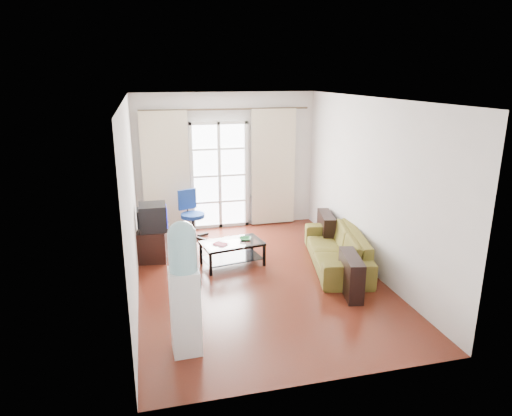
{
  "coord_description": "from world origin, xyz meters",
  "views": [
    {
      "loc": [
        -1.58,
        -6.29,
        3.03
      ],
      "look_at": [
        0.06,
        0.35,
        1.01
      ],
      "focal_mm": 32.0,
      "sensor_mm": 36.0,
      "label": 1
    }
  ],
  "objects_px": {
    "water_cooler": "(184,286)",
    "crt_tv": "(152,217)",
    "tv_stand": "(153,243)",
    "task_chair": "(192,224)",
    "sofa": "(337,249)",
    "coffee_table": "(232,250)"
  },
  "relations": [
    {
      "from": "water_cooler",
      "to": "crt_tv",
      "type": "bearing_deg",
      "value": 93.76
    },
    {
      "from": "crt_tv",
      "to": "tv_stand",
      "type": "bearing_deg",
      "value": 91.52
    },
    {
      "from": "tv_stand",
      "to": "task_chair",
      "type": "distance_m",
      "value": 1.1
    },
    {
      "from": "task_chair",
      "to": "sofa",
      "type": "bearing_deg",
      "value": -63.15
    },
    {
      "from": "tv_stand",
      "to": "task_chair",
      "type": "bearing_deg",
      "value": 55.33
    },
    {
      "from": "tv_stand",
      "to": "water_cooler",
      "type": "height_order",
      "value": "water_cooler"
    },
    {
      "from": "crt_tv",
      "to": "water_cooler",
      "type": "distance_m",
      "value": 2.87
    },
    {
      "from": "task_chair",
      "to": "water_cooler",
      "type": "distance_m",
      "value": 3.8
    },
    {
      "from": "tv_stand",
      "to": "task_chair",
      "type": "xyz_separation_m",
      "value": [
        0.75,
        0.8,
        0.01
      ]
    },
    {
      "from": "tv_stand",
      "to": "sofa",
      "type": "bearing_deg",
      "value": -11.78
    },
    {
      "from": "sofa",
      "to": "tv_stand",
      "type": "xyz_separation_m",
      "value": [
        -2.9,
        1.08,
        -0.03
      ]
    },
    {
      "from": "crt_tv",
      "to": "task_chair",
      "type": "xyz_separation_m",
      "value": [
        0.75,
        0.88,
        -0.47
      ]
    },
    {
      "from": "crt_tv",
      "to": "water_cooler",
      "type": "xyz_separation_m",
      "value": [
        0.28,
        -2.85,
        0.07
      ]
    },
    {
      "from": "task_chair",
      "to": "water_cooler",
      "type": "bearing_deg",
      "value": -119.23
    },
    {
      "from": "coffee_table",
      "to": "crt_tv",
      "type": "xyz_separation_m",
      "value": [
        -1.24,
        0.58,
        0.49
      ]
    },
    {
      "from": "coffee_table",
      "to": "task_chair",
      "type": "relative_size",
      "value": 1.15
    },
    {
      "from": "coffee_table",
      "to": "water_cooler",
      "type": "bearing_deg",
      "value": -113.06
    },
    {
      "from": "coffee_table",
      "to": "crt_tv",
      "type": "height_order",
      "value": "crt_tv"
    },
    {
      "from": "sofa",
      "to": "tv_stand",
      "type": "height_order",
      "value": "sofa"
    },
    {
      "from": "sofa",
      "to": "task_chair",
      "type": "height_order",
      "value": "task_chair"
    },
    {
      "from": "tv_stand",
      "to": "crt_tv",
      "type": "relative_size",
      "value": 1.46
    },
    {
      "from": "sofa",
      "to": "coffee_table",
      "type": "xyz_separation_m",
      "value": [
        -1.66,
        0.42,
        -0.04
      ]
    }
  ]
}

